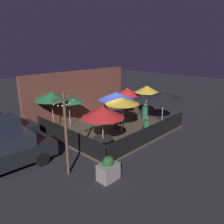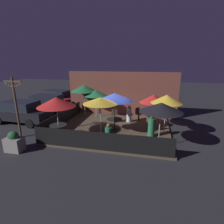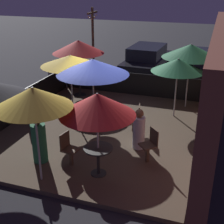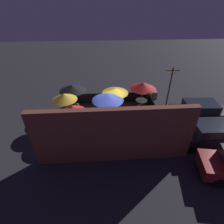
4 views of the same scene
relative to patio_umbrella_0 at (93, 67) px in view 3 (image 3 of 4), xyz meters
The scene contains 25 objects.
ground_plane 2.28m from the patio_umbrella_0, 125.33° to the left, with size 60.00×60.00×0.00m, color #26262B.
patio_deck 2.22m from the patio_umbrella_0, 125.33° to the left, with size 7.30×6.33×0.12m.
building_wall 3.64m from the patio_umbrella_0, 92.44° to the left, with size 8.90×0.36×3.59m.
fence_front 3.35m from the patio_umbrella_0, 93.04° to the right, with size 7.10×0.05×0.95m.
fence_side_left 4.12m from the patio_umbrella_0, behind, with size 0.05×6.13×0.95m.
patio_umbrella_0 is the anchor object (origin of this frame).
patio_umbrella_1 2.63m from the patio_umbrella_0, 24.25° to the left, with size 1.85×1.85×2.20m.
patio_umbrella_2 3.47m from the patio_umbrella_0, 148.04° to the right, with size 2.14×2.14×2.36m.
patio_umbrella_3 4.03m from the patio_umbrella_0, 138.90° to the left, with size 2.11×2.11×2.46m.
patio_umbrella_5 3.08m from the patio_umbrella_0, 129.99° to the left, with size 1.84×1.84×2.13m.
patio_umbrella_6 1.23m from the patio_umbrella_0, 120.16° to the right, with size 2.02×2.02×2.29m.
patio_umbrella_7 3.08m from the patio_umbrella_0, ahead, with size 1.79×1.79×2.43m.
dining_table_0 1.58m from the patio_umbrella_0, ahead, with size 1.00×1.00×0.70m.
dining_table_1 3.04m from the patio_umbrella_0, 24.25° to the left, with size 0.74×0.74×0.76m.
dining_table_2 3.80m from the patio_umbrella_0, 148.04° to the right, with size 0.99×0.99×0.73m.
patio_chair_0 2.76m from the patio_umbrella_0, ahead, with size 0.47×0.47×0.92m.
patio_chair_1 2.13m from the patio_umbrella_0, 102.04° to the left, with size 0.47×0.47×0.92m.
patio_chair_2 3.03m from the patio_umbrella_0, 57.90° to the left, with size 0.57×0.57×0.96m.
patron_0 2.81m from the patio_umbrella_0, 86.19° to the right, with size 0.53×0.53×1.23m.
patron_1 2.44m from the patio_umbrella_0, 66.73° to the left, with size 0.50×0.50×1.23m.
patron_2 2.87m from the patio_umbrella_0, 15.74° to the right, with size 0.50×0.50×1.33m.
planter_box 6.01m from the patio_umbrella_0, 140.22° to the right, with size 0.85×0.59×1.05m.
light_post 5.73m from the patio_umbrella_0, 157.98° to the right, with size 1.10×0.12×3.57m.
parked_car_0 7.17m from the patio_umbrella_0, behind, with size 4.37×1.95×1.62m.
parked_car_1 7.22m from the patio_umbrella_0, 157.14° to the left, with size 4.34×1.90×1.62m.
Camera 3 is at (8.86, 3.38, 4.74)m, focal length 50.00 mm.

